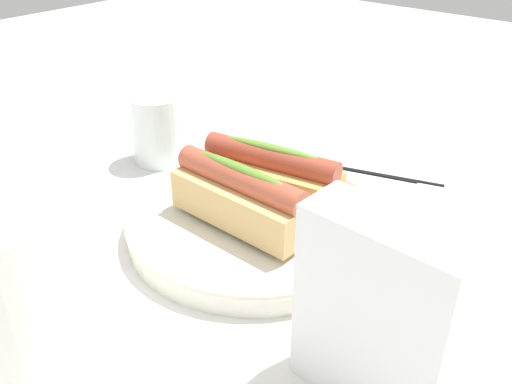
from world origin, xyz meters
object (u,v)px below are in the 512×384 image
napkin_box (377,316)px  chopstick_near (332,166)px  chopstick_far (357,169)px  water_glass (158,130)px  hotdog_back (240,197)px  serving_bowl (256,219)px  hotdog_front (271,175)px

napkin_box → chopstick_near: (0.22, -0.29, -0.07)m
chopstick_near → chopstick_far: 0.03m
water_glass → hotdog_back: bearing=160.2°
water_glass → chopstick_near: bearing=-145.5°
hotdog_back → napkin_box: 0.21m
napkin_box → water_glass: bearing=-18.5°
serving_bowl → hotdog_back: 0.05m
hotdog_back → water_glass: size_ratio=1.68×
hotdog_back → chopstick_far: (-0.01, -0.22, -0.05)m
hotdog_front → hotdog_back: same height
water_glass → napkin_box: napkin_box is taller
hotdog_back → water_glass: 0.23m
chopstick_near → chopstick_far: bearing=-175.2°
serving_bowl → water_glass: water_glass is taller
hotdog_back → water_glass: bearing=-19.8°
hotdog_front → water_glass: size_ratio=1.74×
serving_bowl → napkin_box: size_ratio=1.83×
hotdog_back → chopstick_far: size_ratio=0.69×
hotdog_front → chopstick_far: size_ratio=0.71×
hotdog_front → chopstick_far: hotdog_front is taller
water_glass → chopstick_far: size_ratio=0.41×
hotdog_back → napkin_box: bearing=157.0°
chopstick_near → chopstick_far: same height
serving_bowl → napkin_box: 0.23m
serving_bowl → hotdog_front: (0.00, -0.03, 0.04)m
serving_bowl → water_glass: (0.21, -0.05, 0.03)m
napkin_box → chopstick_near: napkin_box is taller
hotdog_back → napkin_box: size_ratio=1.01×
serving_bowl → water_glass: size_ratio=3.04×
water_glass → serving_bowl: bearing=166.9°
water_glass → chopstick_near: (-0.19, -0.13, -0.04)m
hotdog_back → hotdog_front: bearing=-84.2°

